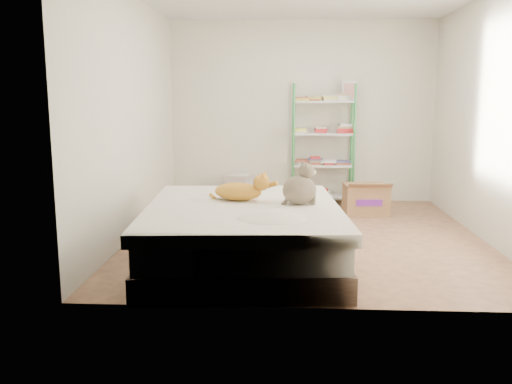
# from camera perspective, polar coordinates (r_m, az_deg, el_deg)

# --- Properties ---
(room) EXTENTS (3.81, 4.21, 2.61)m
(room) POSITION_cam_1_polar(r_m,az_deg,el_deg) (5.87, 5.46, 7.79)
(room) COLOR tan
(room) RESTS_ON ground
(bed) EXTENTS (1.87, 2.27, 0.55)m
(bed) POSITION_cam_1_polar(r_m,az_deg,el_deg) (4.98, -1.33, -4.49)
(bed) COLOR brown
(bed) RESTS_ON ground
(orange_cat) EXTENTS (0.58, 0.37, 0.22)m
(orange_cat) POSITION_cam_1_polar(r_m,az_deg,el_deg) (5.12, -1.90, 0.30)
(orange_cat) COLOR orange
(orange_cat) RESTS_ON bed
(grey_cat) EXTENTS (0.41, 0.37, 0.38)m
(grey_cat) POSITION_cam_1_polar(r_m,az_deg,el_deg) (4.94, 4.60, 0.88)
(grey_cat) COLOR #85735A
(grey_cat) RESTS_ON bed
(shelf_unit) EXTENTS (0.91, 0.36, 1.74)m
(shelf_unit) POSITION_cam_1_polar(r_m,az_deg,el_deg) (7.79, 7.11, 5.34)
(shelf_unit) COLOR green
(shelf_unit) RESTS_ON ground
(cardboard_box) EXTENTS (0.58, 0.56, 0.45)m
(cardboard_box) POSITION_cam_1_polar(r_m,az_deg,el_deg) (7.26, 11.48, -0.71)
(cardboard_box) COLOR tan
(cardboard_box) RESTS_ON ground
(white_bin) EXTENTS (0.44, 0.41, 0.41)m
(white_bin) POSITION_cam_1_polar(r_m,az_deg,el_deg) (7.85, -1.81, 0.40)
(white_bin) COLOR silver
(white_bin) RESTS_ON ground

